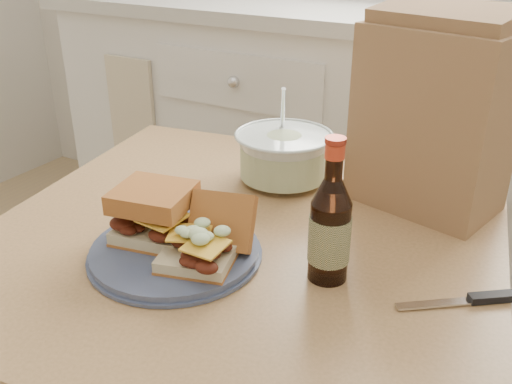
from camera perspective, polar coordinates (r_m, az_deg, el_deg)
The scene contains 9 objects.
cabinet_run at distance 1.84m, azimuth 16.61°, elevation 2.27°, with size 2.50×0.64×0.94m.
dining_table at distance 1.01m, azimuth -1.35°, elevation -8.85°, with size 0.96×0.96×0.70m.
plate at distance 0.89m, azimuth -8.09°, elevation -5.92°, with size 0.26×0.26×0.02m, color #444F6E.
sandwich_left at distance 0.90m, azimuth -10.11°, elevation -2.04°, with size 0.13×0.12×0.08m.
sandwich_right at distance 0.85m, azimuth -5.05°, elevation -4.71°, with size 0.13×0.17×0.09m.
coleslaw_bowl at distance 1.12m, azimuth 2.78°, elevation 3.43°, with size 0.19×0.19×0.19m.
beer_bottle at distance 0.81m, azimuth 7.41°, elevation -3.59°, with size 0.06×0.06×0.22m.
knife at distance 0.84m, azimuth 21.33°, elevation -9.93°, with size 0.15×0.12×0.01m.
paper_bag at distance 1.04m, azimuth 17.29°, elevation 6.91°, with size 0.24×0.16×0.32m, color #966848.
Camera 1 is at (0.35, 0.03, 1.17)m, focal length 40.00 mm.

